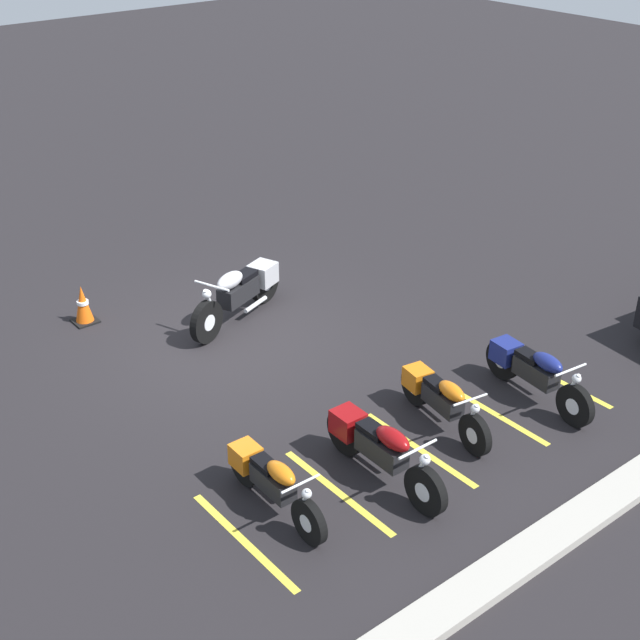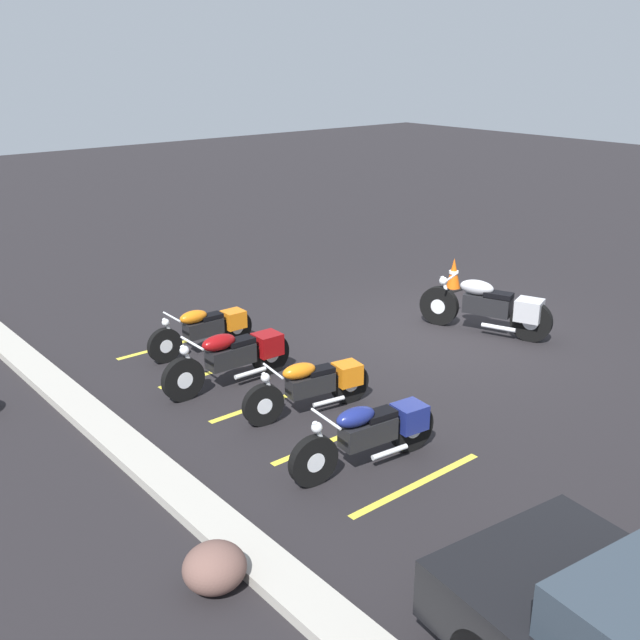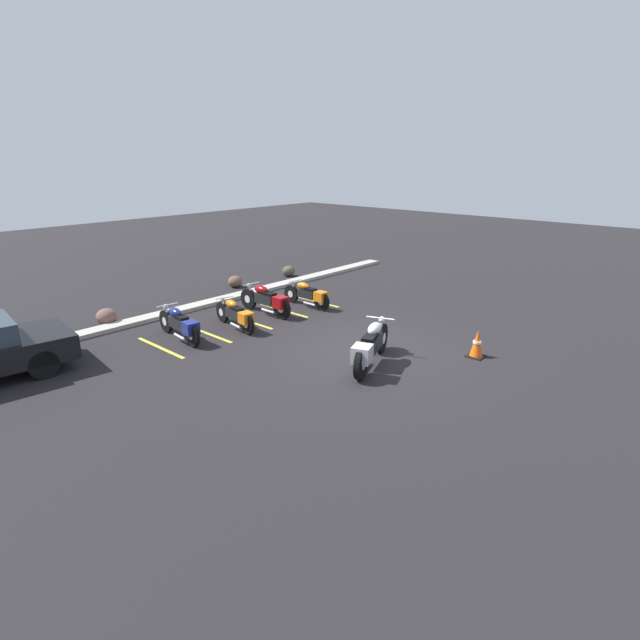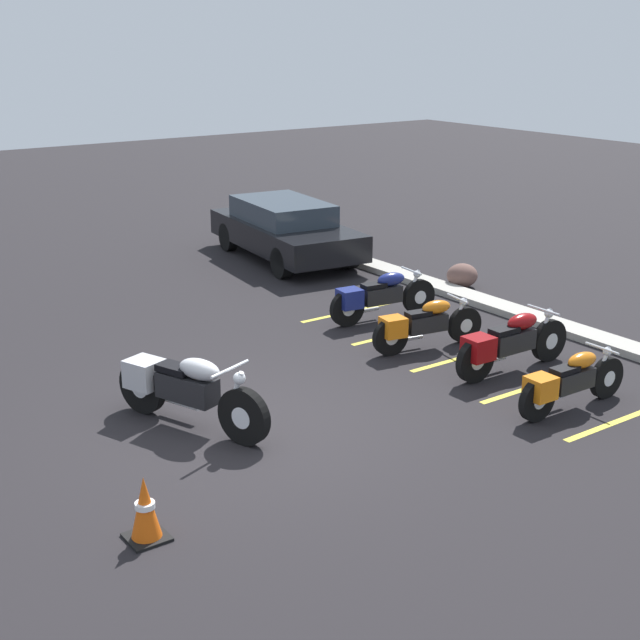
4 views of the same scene
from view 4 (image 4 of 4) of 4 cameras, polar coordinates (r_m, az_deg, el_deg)
name	(u,v)px [view 4 (image 4 of 4)]	position (r m, az deg, el deg)	size (l,w,h in m)	color
ground	(250,430)	(11.38, -4.48, -7.02)	(60.00, 60.00, 0.00)	black
motorcycle_silver_featured	(183,388)	(11.41, -8.74, -4.32)	(2.32, 1.10, 0.96)	black
parked_bike_0	(379,296)	(15.42, 3.77, 1.53)	(0.63, 2.11, 0.83)	black
parked_bike_1	(423,325)	(14.08, 6.61, -0.29)	(0.65, 1.97, 0.78)	black
parked_bike_2	(508,343)	(13.31, 11.96, -1.46)	(0.62, 2.19, 0.86)	black
parked_bike_3	(569,382)	(12.19, 15.62, -3.83)	(0.55, 1.95, 0.77)	black
car_black	(285,229)	(19.65, -2.25, 5.86)	(4.48, 2.29, 1.29)	black
concrete_curb	(578,332)	(15.33, 16.17, -0.76)	(18.00, 0.50, 0.12)	#A8A399
landscape_rock_0	(462,275)	(17.73, 9.09, 2.83)	(0.61, 0.57, 0.47)	brown
traffic_cone	(145,510)	(9.11, -11.13, -11.84)	(0.40, 0.40, 0.68)	black
stall_line_0	(350,312)	(16.01, 1.93, 0.53)	(0.10, 2.10, 0.00)	gold
stall_line_1	(402,333)	(14.95, 5.28, -0.82)	(0.10, 2.10, 0.00)	gold
stall_line_2	(463,357)	(13.95, 9.13, -2.37)	(0.10, 2.10, 0.00)	gold
stall_line_3	(534,386)	(13.04, 13.56, -4.13)	(0.10, 2.10, 0.00)	gold
stall_line_4	(620,420)	(12.23, 18.63, -6.11)	(0.10, 2.10, 0.00)	gold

